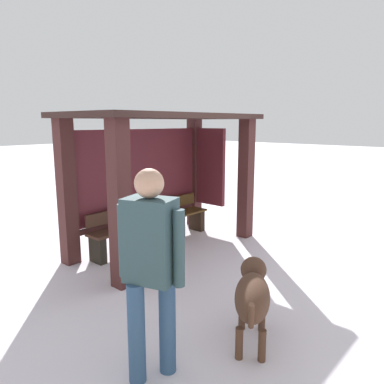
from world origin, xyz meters
The scene contains 7 objects.
ground_plane centered at (0.00, 0.00, 0.00)m, with size 60.00×60.00×0.00m, color white.
bus_shelter centered at (0.09, 0.17, 1.50)m, with size 3.24×1.63×2.22m.
bench_left_inside centered at (-0.86, 0.34, 0.31)m, with size 0.76×0.34×0.72m.
bench_center_inside centered at (0.00, 0.34, 0.31)m, with size 0.76×0.35×0.74m.
bench_right_inside centered at (0.86, 0.34, 0.30)m, with size 0.76×0.36×0.71m.
person_walking centered at (-2.33, -2.18, 1.02)m, with size 0.43×0.58×1.74m.
dog centered at (-1.34, -2.51, 0.48)m, with size 1.01×0.72×0.69m.
Camera 1 is at (-4.20, -4.24, 2.08)m, focal length 34.70 mm.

